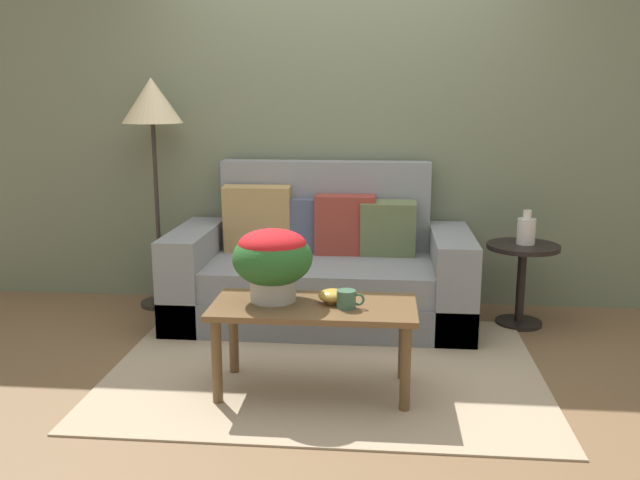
% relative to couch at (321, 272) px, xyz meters
% --- Properties ---
extents(ground_plane, '(14.00, 14.00, 0.00)m').
position_rel_couch_xyz_m(ground_plane, '(0.10, -0.79, -0.32)').
color(ground_plane, brown).
extents(wall_back, '(6.40, 0.12, 2.82)m').
position_rel_couch_xyz_m(wall_back, '(0.10, 0.48, 1.09)').
color(wall_back, slate).
rests_on(wall_back, ground).
extents(area_rug, '(2.35, 1.77, 0.01)m').
position_rel_couch_xyz_m(area_rug, '(0.10, -0.88, -0.32)').
color(area_rug, tan).
rests_on(area_rug, ground).
extents(couch, '(1.97, 0.92, 1.04)m').
position_rel_couch_xyz_m(couch, '(0.00, 0.00, 0.00)').
color(couch, slate).
rests_on(couch, ground).
extents(coffee_table, '(1.03, 0.49, 0.47)m').
position_rel_couch_xyz_m(coffee_table, '(0.07, -1.18, 0.07)').
color(coffee_table, brown).
rests_on(coffee_table, ground).
extents(side_table, '(0.47, 0.47, 0.55)m').
position_rel_couch_xyz_m(side_table, '(1.32, -0.01, 0.05)').
color(side_table, black).
rests_on(side_table, ground).
extents(floor_lamp, '(0.41, 0.41, 1.61)m').
position_rel_couch_xyz_m(floor_lamp, '(-1.18, 0.19, 1.05)').
color(floor_lamp, '#2D2823').
rests_on(floor_lamp, ground).
extents(potted_plant, '(0.41, 0.41, 0.37)m').
position_rel_couch_xyz_m(potted_plant, '(-0.14, -1.13, 0.37)').
color(potted_plant, '#B7B2A8').
rests_on(potted_plant, coffee_table).
extents(coffee_mug, '(0.14, 0.10, 0.09)m').
position_rel_couch_xyz_m(coffee_mug, '(0.24, -1.22, 0.19)').
color(coffee_mug, '#3D664C').
rests_on(coffee_mug, coffee_table).
extents(snack_bowl, '(0.14, 0.14, 0.07)m').
position_rel_couch_xyz_m(snack_bowl, '(0.16, -1.15, 0.18)').
color(snack_bowl, gold).
rests_on(snack_bowl, coffee_table).
extents(table_vase, '(0.12, 0.12, 0.22)m').
position_rel_couch_xyz_m(table_vase, '(1.33, 0.01, 0.31)').
color(table_vase, silver).
rests_on(table_vase, side_table).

